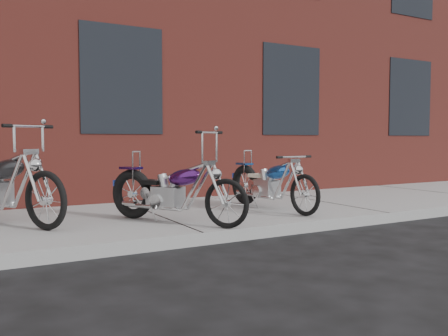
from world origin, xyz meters
TOP-DOWN VIEW (x-y plane):
  - ground at (0.00, 0.00)m, footprint 120.00×120.00m
  - sidewalk at (0.00, 1.50)m, footprint 22.00×3.00m
  - building_brick at (0.00, 8.00)m, footprint 22.00×10.00m
  - chopper_purple at (-0.05, 0.76)m, footprint 1.16×1.82m
  - chopper_blue at (1.70, 1.13)m, footprint 0.49×2.02m

SIDE VIEW (x-z plane):
  - ground at x=0.00m, z-range 0.00..0.00m
  - sidewalk at x=0.00m, z-range 0.00..0.15m
  - chopper_blue at x=1.70m, z-range 0.07..0.95m
  - chopper_purple at x=-0.05m, z-range -0.06..1.11m
  - building_brick at x=0.00m, z-range 0.00..8.00m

